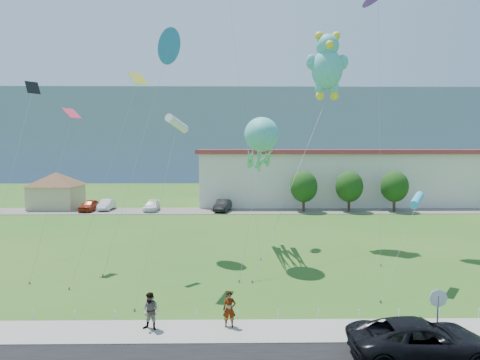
# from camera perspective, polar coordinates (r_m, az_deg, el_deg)

# --- Properties ---
(ground) EXTENTS (160.00, 160.00, 0.00)m
(ground) POSITION_cam_1_polar(r_m,az_deg,el_deg) (23.38, -2.92, -16.92)
(ground) COLOR #255818
(ground) RESTS_ON ground
(sidewalk) EXTENTS (80.00, 2.50, 0.10)m
(sidewalk) POSITION_cam_1_polar(r_m,az_deg,el_deg) (20.82, -3.22, -19.53)
(sidewalk) COLOR gray
(sidewalk) RESTS_ON ground
(parking_strip) EXTENTS (70.00, 6.00, 0.06)m
(parking_strip) POSITION_cam_1_polar(r_m,az_deg,el_deg) (57.41, -1.63, -4.13)
(parking_strip) COLOR #59544C
(parking_strip) RESTS_ON ground
(hill_ridge) EXTENTS (160.00, 50.00, 25.00)m
(hill_ridge) POSITION_cam_1_polar(r_m,az_deg,el_deg) (141.84, -1.14, 5.95)
(hill_ridge) COLOR slate
(hill_ridge) RESTS_ON ground
(pavilion) EXTENTS (9.20, 9.20, 5.00)m
(pavilion) POSITION_cam_1_polar(r_m,az_deg,el_deg) (64.96, -23.28, -0.84)
(pavilion) COLOR tan
(pavilion) RESTS_ON ground
(warehouse) EXTENTS (61.00, 15.00, 8.20)m
(warehouse) POSITION_cam_1_polar(r_m,az_deg,el_deg) (70.56, 20.10, 0.53)
(warehouse) COLOR beige
(warehouse) RESTS_ON ground
(stop_sign) EXTENTS (0.80, 0.07, 2.50)m
(stop_sign) POSITION_cam_1_polar(r_m,az_deg,el_deg) (20.67, 24.90, -14.70)
(stop_sign) COLOR slate
(stop_sign) RESTS_ON ground
(rope_fence) EXTENTS (26.05, 0.05, 0.50)m
(rope_fence) POSITION_cam_1_polar(r_m,az_deg,el_deg) (22.08, -3.06, -17.54)
(rope_fence) COLOR white
(rope_fence) RESTS_ON ground
(tree_near) EXTENTS (3.60, 3.60, 5.47)m
(tree_near) POSITION_cam_1_polar(r_m,az_deg,el_deg) (56.75, 8.50, -0.86)
(tree_near) COLOR #3F2B19
(tree_near) RESTS_ON ground
(tree_mid) EXTENTS (3.60, 3.60, 5.47)m
(tree_mid) POSITION_cam_1_polar(r_m,az_deg,el_deg) (58.02, 14.35, -0.84)
(tree_mid) COLOR #3F2B19
(tree_mid) RESTS_ON ground
(tree_far) EXTENTS (3.60, 3.60, 5.47)m
(tree_far) POSITION_cam_1_polar(r_m,az_deg,el_deg) (59.87, 19.90, -0.81)
(tree_far) COLOR #3F2B19
(tree_far) RESTS_ON ground
(suv) EXTENTS (5.72, 2.71, 1.58)m
(suv) POSITION_cam_1_polar(r_m,az_deg,el_deg) (19.44, 23.05, -19.10)
(suv) COLOR black
(suv) RESTS_ON road
(pedestrian_left) EXTENTS (0.61, 0.40, 1.67)m
(pedestrian_left) POSITION_cam_1_polar(r_m,az_deg,el_deg) (20.85, -1.43, -16.85)
(pedestrian_left) COLOR gray
(pedestrian_left) RESTS_ON sidewalk
(pedestrian_right) EXTENTS (0.99, 0.87, 1.73)m
(pedestrian_right) POSITION_cam_1_polar(r_m,az_deg,el_deg) (20.95, -11.81, -16.76)
(pedestrian_right) COLOR gray
(pedestrian_right) RESTS_ON sidewalk
(parked_car_red) EXTENTS (2.03, 4.47, 1.49)m
(parked_car_red) POSITION_cam_1_polar(r_m,az_deg,el_deg) (60.43, -19.44, -3.21)
(parked_car_red) COLOR #982C12
(parked_car_red) RESTS_ON parking_strip
(parked_car_silver) EXTENTS (1.54, 4.30, 1.41)m
(parked_car_silver) POSITION_cam_1_polar(r_m,az_deg,el_deg) (60.80, -17.37, -3.16)
(parked_car_silver) COLOR silver
(parked_car_silver) RESTS_ON parking_strip
(parked_car_white) EXTENTS (1.98, 4.51, 1.29)m
(parked_car_white) POSITION_cam_1_polar(r_m,az_deg,el_deg) (58.37, -11.68, -3.41)
(parked_car_white) COLOR white
(parked_car_white) RESTS_ON parking_strip
(parked_car_black) EXTENTS (2.42, 4.84, 1.52)m
(parked_car_black) POSITION_cam_1_polar(r_m,az_deg,el_deg) (56.85, -2.32, -3.41)
(parked_car_black) COLOR black
(parked_car_black) RESTS_ON parking_strip
(octopus_kite) EXTENTS (2.96, 10.72, 10.67)m
(octopus_kite) POSITION_cam_1_polar(r_m,az_deg,el_deg) (32.08, 2.76, 4.76)
(octopus_kite) COLOR #45ABAB
(octopus_kite) RESTS_ON ground
(teddy_bear_kite) EXTENTS (8.94, 12.92, 18.57)m
(teddy_bear_kite) POSITION_cam_1_polar(r_m,az_deg,el_deg) (39.49, 11.55, 14.90)
(teddy_bear_kite) COLOR #45ABAB
(teddy_bear_kite) RESTS_ON ground
(small_kite_cyan) EXTENTS (3.43, 4.18, 5.74)m
(small_kite_cyan) POSITION_cam_1_polar(r_m,az_deg,el_deg) (28.15, 22.49, -2.54)
(small_kite_cyan) COLOR #30A4DC
(small_kite_cyan) RESTS_ON ground
(small_kite_pink) EXTENTS (1.86, 5.40, 11.35)m
(small_kite_pink) POSITION_cam_1_polar(r_m,az_deg,el_deg) (32.59, -22.00, 6.19)
(small_kite_pink) COLOR #DB304C
(small_kite_pink) RESTS_ON ground
(small_kite_yellow) EXTENTS (4.05, 5.12, 13.58)m
(small_kite_yellow) POSITION_cam_1_polar(r_m,az_deg,el_deg) (29.95, -14.39, 10.08)
(small_kite_yellow) COLOR gold
(small_kite_yellow) RESTS_ON ground
(small_kite_white) EXTENTS (1.99, 5.93, 10.38)m
(small_kite_white) POSITION_cam_1_polar(r_m,az_deg,el_deg) (26.62, -8.42, 7.28)
(small_kite_white) COLOR white
(small_kite_white) RESTS_ON ground
(small_kite_blue) EXTENTS (4.42, 7.94, 17.23)m
(small_kite_blue) POSITION_cam_1_polar(r_m,az_deg,el_deg) (35.94, -9.63, 16.60)
(small_kite_blue) COLOR blue
(small_kite_blue) RESTS_ON ground
(small_kite_purple) EXTENTS (2.52, 7.40, 22.01)m
(small_kite_purple) POSITION_cam_1_polar(r_m,az_deg,el_deg) (40.24, 17.98, 21.84)
(small_kite_purple) COLOR purple
(small_kite_purple) RESTS_ON ground
(small_kite_black) EXTENTS (1.29, 9.08, 13.87)m
(small_kite_black) POSITION_cam_1_polar(r_m,az_deg,el_deg) (38.83, -26.46, 8.63)
(small_kite_black) COLOR black
(small_kite_black) RESTS_ON ground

